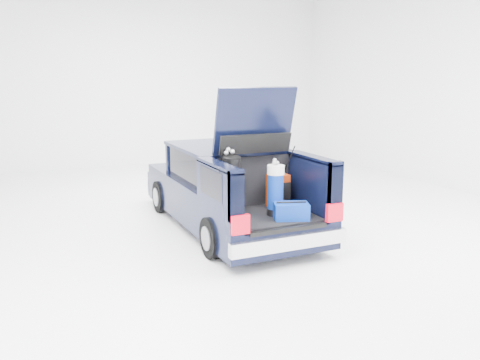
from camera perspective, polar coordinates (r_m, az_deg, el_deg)
name	(u,v)px	position (r m, az deg, el deg)	size (l,w,h in m)	color
ground	(229,227)	(9.06, -1.30, -5.25)	(14.00, 14.00, 0.00)	white
car	(226,189)	(8.98, -1.58, -0.96)	(1.87, 4.65, 2.47)	black
red_suitcase	(278,191)	(8.01, 4.31, -1.23)	(0.34, 0.22, 0.54)	#6E1D03
black_golf_bag	(230,184)	(7.56, -1.17, -0.50)	(0.30, 0.43, 1.00)	black
blue_golf_bag	(276,190)	(7.51, 4.01, -1.08)	(0.34, 0.34, 0.85)	black
blue_duffel	(291,211)	(7.38, 5.76, -3.48)	(0.58, 0.47, 0.26)	navy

